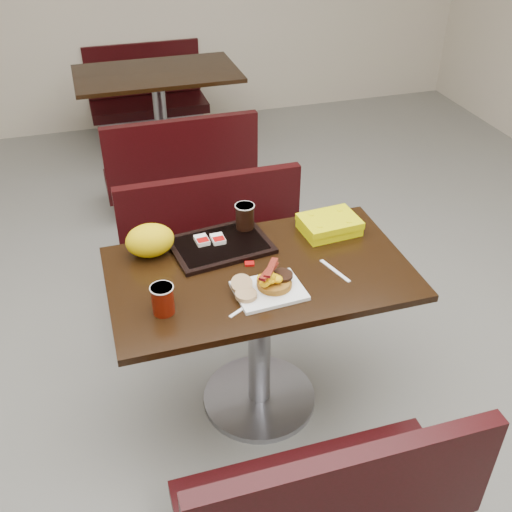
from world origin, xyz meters
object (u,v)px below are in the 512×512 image
object	(u,v)px
paper_bag	(150,240)
tray	(220,245)
bench_near_n	(221,255)
fork	(239,311)
pancake_stack	(274,283)
clamshell	(329,225)
hashbrown_sleeve_right	(218,239)
coffee_cup_far	(245,216)
bench_near_s	(319,476)
knife	(335,271)
hashbrown_sleeve_left	(202,240)
bench_far_n	(148,92)
bench_far_s	(178,160)
table_far	(161,120)
platter	(269,291)
coffee_cup_near	(163,300)
table_near	(259,340)

from	to	relation	value
paper_bag	tray	bearing A→B (deg)	-6.00
bench_near_n	fork	size ratio (longest dim) A/B	7.51
pancake_stack	clamshell	bearing A→B (deg)	42.01
pancake_stack	paper_bag	distance (m)	0.56
hashbrown_sleeve_right	coffee_cup_far	bearing A→B (deg)	24.52
bench_near_s	coffee_cup_far	xyz separation A→B (m)	(0.02, 1.00, 0.46)
fork	coffee_cup_far	bearing A→B (deg)	42.11
knife	hashbrown_sleeve_left	xyz separation A→B (m)	(-0.47, 0.33, 0.03)
tray	clamshell	size ratio (longest dim) A/B	1.65
hashbrown_sleeve_left	hashbrown_sleeve_right	distance (m)	0.07
hashbrown_sleeve_left	hashbrown_sleeve_right	xyz separation A→B (m)	(0.07, -0.01, -0.00)
bench_near_s	paper_bag	bearing A→B (deg)	112.97
bench_near_s	bench_near_n	distance (m)	1.40
bench_near_n	pancake_stack	size ratio (longest dim) A/B	7.47
hashbrown_sleeve_left	bench_near_n	bearing A→B (deg)	63.64
bench_far_n	knife	bearing A→B (deg)	-85.19
coffee_cup_far	clamshell	bearing A→B (deg)	-17.16
bench_far_s	fork	size ratio (longest dim) A/B	7.51
table_far	bench_near_n	bearing A→B (deg)	-90.00
bench_near_s	bench_far_n	world-z (taller)	same
platter	hashbrown_sleeve_left	size ratio (longest dim) A/B	3.55
coffee_cup_near	coffee_cup_far	size ratio (longest dim) A/B	1.03
table_far	paper_bag	bearing A→B (deg)	-99.53
fork	bench_near_s	bearing A→B (deg)	-102.77
fork	clamshell	distance (m)	0.67
knife	clamshell	bearing A→B (deg)	145.39
bench_near_s	clamshell	world-z (taller)	clamshell
tray	hashbrown_sleeve_right	world-z (taller)	hashbrown_sleeve_right
bench_far_s	tray	size ratio (longest dim) A/B	2.47
paper_bag	hashbrown_sleeve_right	bearing A→B (deg)	-1.62
platter	clamshell	distance (m)	0.51
bench_far_s	hashbrown_sleeve_right	bearing A→B (deg)	-93.93
bench_near_n	bench_far_s	size ratio (longest dim) A/B	1.00
pancake_stack	bench_far_n	bearing A→B (deg)	90.30
table_near	hashbrown_sleeve_left	distance (m)	0.50
bench_near_n	platter	xyz separation A→B (m)	(-0.01, -0.85, 0.40)
bench_far_s	bench_far_n	world-z (taller)	same
bench_near_n	knife	bearing A→B (deg)	-70.20
fork	hashbrown_sleeve_right	xyz separation A→B (m)	(0.03, 0.45, 0.03)
bench_far_n	knife	xyz separation A→B (m)	(0.29, -3.39, 0.39)
bench_near_s	fork	distance (m)	0.64
paper_bag	bench_near_s	bearing A→B (deg)	-67.03
table_far	bench_far_s	xyz separation A→B (m)	(0.00, -0.70, -0.02)
bench_far_s	hashbrown_sleeve_right	size ratio (longest dim) A/B	14.06
bench_near_s	hashbrown_sleeve_right	size ratio (longest dim) A/B	14.06
platter	fork	world-z (taller)	platter
pancake_stack	coffee_cup_near	xyz separation A→B (m)	(-0.43, -0.01, 0.03)
bench_near_s	pancake_stack	size ratio (longest dim) A/B	7.47
coffee_cup_far	bench_near_n	bearing A→B (deg)	93.48
pancake_stack	hashbrown_sleeve_right	distance (m)	0.38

